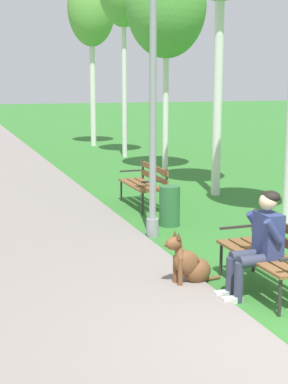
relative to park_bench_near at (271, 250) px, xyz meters
The scene contains 8 objects.
park_bench_near is the anchor object (origin of this frame).
park_bench_mid 4.90m from the park_bench_near, 88.35° to the left, with size 0.55×1.50×0.85m.
person_seated_on_near_bench 0.28m from the park_bench_near, 157.05° to the right, with size 0.74×0.49×1.25m.
dog_brown 0.99m from the park_bench_near, 147.55° to the left, with size 0.83×0.33×0.71m.
lamp_post_near 3.29m from the park_bench_near, 100.21° to the left, with size 0.24×0.24×4.38m.
birch_tree_fourth 9.82m from the park_bench_near, 76.71° to the left, with size 2.11×2.06×5.77m.
birch_tree_sixth 16.67m from the park_bench_near, 83.36° to the left, with size 1.80×1.82×6.63m.
litter_bin 3.32m from the park_bench_near, 89.50° to the left, with size 0.36×0.36×0.70m, color #2D6638.
Camera 1 is at (-3.15, -4.30, 2.48)m, focal length 53.04 mm.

